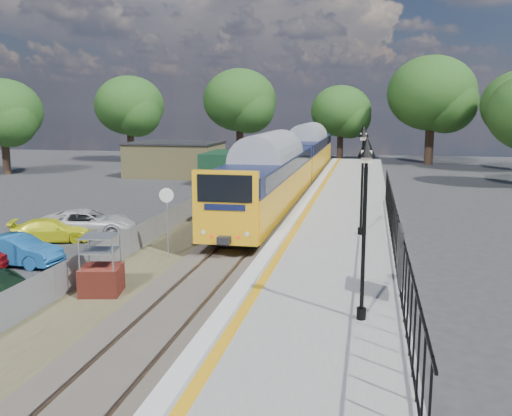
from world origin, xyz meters
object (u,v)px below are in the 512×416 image
(train, at_px, (293,160))
(car_yellow, at_px, (52,230))
(brick_plinth, at_px, (101,266))
(victorian_lamp_north, at_px, (363,154))
(victorian_lamp_south, at_px, (366,186))
(speed_sign, at_px, (167,210))
(car_white, at_px, (87,223))
(car_blue, at_px, (16,250))

(train, xyz_separation_m, car_yellow, (-8.90, -18.41, -1.81))
(car_yellow, bearing_deg, brick_plinth, -159.66)
(victorian_lamp_north, bearing_deg, victorian_lamp_south, -88.85)
(speed_sign, height_order, car_white, speed_sign)
(speed_sign, relative_size, car_blue, 0.81)
(victorian_lamp_north, relative_size, car_yellow, 1.24)
(victorian_lamp_north, xyz_separation_m, brick_plinth, (-8.36, -7.04, -3.30))
(speed_sign, xyz_separation_m, car_white, (-5.36, 3.30, -1.39))
(victorian_lamp_south, distance_m, speed_sign, 11.42)
(victorian_lamp_south, xyz_separation_m, brick_plinth, (-8.56, 2.96, -3.30))
(speed_sign, bearing_deg, car_white, 140.47)
(victorian_lamp_north, height_order, speed_sign, victorian_lamp_north)
(victorian_lamp_south, xyz_separation_m, victorian_lamp_north, (-0.20, 10.00, 0.00))
(car_blue, distance_m, car_yellow, 4.06)
(train, bearing_deg, car_yellow, -115.80)
(train, relative_size, speed_sign, 13.75)
(victorian_lamp_north, height_order, brick_plinth, victorian_lamp_north)
(victorian_lamp_south, relative_size, brick_plinth, 2.22)
(brick_plinth, xyz_separation_m, car_white, (-4.80, 8.18, -0.34))
(train, relative_size, car_white, 8.75)
(car_white, bearing_deg, victorian_lamp_north, -111.25)
(car_blue, xyz_separation_m, car_white, (0.21, 5.41, 0.04))
(victorian_lamp_south, xyz_separation_m, train, (-5.50, 28.11, -1.96))
(victorian_lamp_north, bearing_deg, speed_sign, -164.50)
(victorian_lamp_south, height_order, train, victorian_lamp_south)
(victorian_lamp_south, height_order, car_white, victorian_lamp_south)
(car_yellow, bearing_deg, train, -46.40)
(victorian_lamp_south, xyz_separation_m, speed_sign, (-8.00, 7.84, -2.26))
(brick_plinth, bearing_deg, car_yellow, 130.94)
(victorian_lamp_south, bearing_deg, train, 101.07)
(car_yellow, bearing_deg, victorian_lamp_south, -144.55)
(car_blue, xyz_separation_m, car_yellow, (-0.84, 3.97, -0.07))
(victorian_lamp_north, xyz_separation_m, car_blue, (-13.37, -4.28, -3.69))
(victorian_lamp_south, xyz_separation_m, car_blue, (-13.57, 5.72, -3.69))
(speed_sign, height_order, car_yellow, speed_sign)
(victorian_lamp_north, distance_m, car_white, 13.70)
(train, xyz_separation_m, brick_plinth, (-3.06, -25.16, -1.35))
(victorian_lamp_south, relative_size, car_blue, 1.25)
(victorian_lamp_south, xyz_separation_m, car_yellow, (-14.40, 9.70, -3.76))
(brick_plinth, distance_m, car_yellow, 8.94)
(speed_sign, bearing_deg, brick_plinth, -104.41)
(car_blue, height_order, car_yellow, car_blue)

